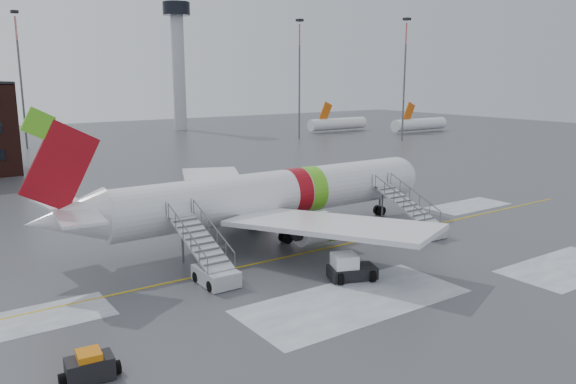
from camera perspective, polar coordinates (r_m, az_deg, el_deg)
ground at (r=44.80m, az=4.03°, el=-5.21°), size 260.00×260.00×0.00m
airliner at (r=45.66m, az=-2.41°, el=-0.43°), size 35.03×32.97×11.18m
airstair_fwd at (r=48.30m, az=13.04°, el=-2.92°), size 2.05×7.70×3.48m
airstair_aft at (r=36.85m, az=-7.91°, el=-7.33°), size 2.05×7.70×3.48m
pushback_tug at (r=37.01m, az=6.26°, el=-7.69°), size 3.43×3.03×1.74m
baggage_tractor at (r=26.98m, az=-19.49°, el=-16.49°), size 2.64×1.37×1.34m
control_tower at (r=140.53m, az=-11.12°, el=13.85°), size 6.40×6.40×30.00m
light_mast_far_ne at (r=117.66m, az=1.17°, el=12.12°), size 1.20×1.20×24.25m
light_mast_far_n at (r=112.95m, az=-25.57°, el=11.02°), size 1.20×1.20×24.25m
light_mast_far_e at (r=117.61m, az=11.77°, el=11.88°), size 1.20×1.20×24.25m
distant_aircraft at (r=132.83m, az=7.86°, el=5.99°), size 35.00×18.00×8.00m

